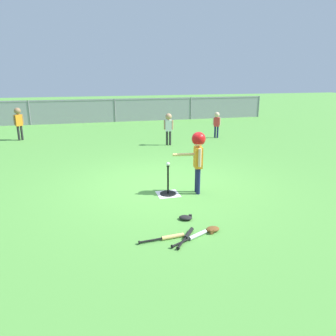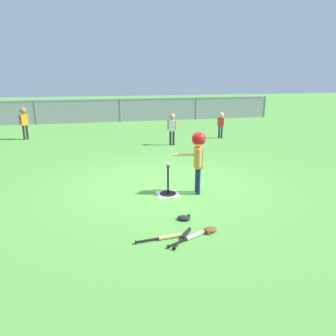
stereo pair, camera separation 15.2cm
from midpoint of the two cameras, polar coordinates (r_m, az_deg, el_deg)
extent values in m
plane|color=#51933D|center=(7.11, -0.12, -2.98)|extent=(60.00, 60.00, 0.00)
cube|color=white|center=(6.57, 0.67, -4.58)|extent=(0.44, 0.44, 0.01)
cylinder|color=black|center=(6.57, 0.67, -4.51)|extent=(0.32, 0.32, 0.03)
cylinder|color=black|center=(6.47, 0.67, -2.04)|extent=(0.04, 0.04, 0.57)
cylinder|color=black|center=(6.39, 0.68, 0.31)|extent=(0.06, 0.06, 0.02)
sphere|color=white|center=(6.38, 0.68, 0.72)|extent=(0.07, 0.07, 0.07)
cylinder|color=#191E4C|center=(6.52, 5.99, -2.36)|extent=(0.08, 0.08, 0.54)
cylinder|color=#191E4C|center=(6.63, 5.78, -2.04)|extent=(0.08, 0.08, 0.54)
cube|color=orange|center=(6.45, 6.01, 1.84)|extent=(0.17, 0.26, 0.42)
cylinder|color=beige|center=(6.30, 6.29, 1.76)|extent=(0.06, 0.06, 0.36)
cylinder|color=beige|center=(6.58, 5.75, 2.41)|extent=(0.06, 0.06, 0.36)
sphere|color=beige|center=(6.37, 6.10, 4.81)|extent=(0.24, 0.24, 0.24)
sphere|color=red|center=(6.36, 6.10, 5.07)|extent=(0.27, 0.27, 0.27)
cylinder|color=#DBB266|center=(6.39, 4.18, 2.36)|extent=(0.60, 0.13, 0.06)
cylinder|color=#191E4C|center=(12.46, 9.74, 6.17)|extent=(0.07, 0.07, 0.43)
cylinder|color=#191E4C|center=(12.48, 9.31, 6.20)|extent=(0.07, 0.07, 0.43)
cube|color=red|center=(12.41, 9.61, 7.93)|extent=(0.22, 0.20, 0.34)
cylinder|color=beige|center=(12.39, 10.17, 8.00)|extent=(0.05, 0.05, 0.29)
cylinder|color=beige|center=(12.42, 9.06, 8.08)|extent=(0.05, 0.05, 0.29)
sphere|color=beige|center=(12.37, 9.67, 9.18)|extent=(0.19, 0.19, 0.19)
cylinder|color=#262626|center=(11.05, 1.37, 5.26)|extent=(0.07, 0.07, 0.48)
cylinder|color=#262626|center=(11.05, 0.82, 5.26)|extent=(0.07, 0.07, 0.48)
cube|color=white|center=(10.97, 1.11, 7.44)|extent=(0.24, 0.18, 0.37)
cylinder|color=tan|center=(10.97, 1.81, 7.57)|extent=(0.05, 0.05, 0.32)
cylinder|color=tan|center=(10.97, 0.41, 7.58)|extent=(0.05, 0.05, 0.32)
sphere|color=tan|center=(10.93, 1.12, 9.01)|extent=(0.21, 0.21, 0.21)
cylinder|color=#262626|center=(13.10, -23.17, 5.79)|extent=(0.08, 0.08, 0.52)
cylinder|color=#262626|center=(13.06, -23.65, 5.71)|extent=(0.08, 0.08, 0.52)
cube|color=orange|center=(13.02, -23.64, 7.76)|extent=(0.27, 0.24, 0.41)
cylinder|color=#8C6647|center=(13.06, -23.06, 7.98)|extent=(0.06, 0.06, 0.35)
cylinder|color=#8C6647|center=(12.97, -24.26, 7.79)|extent=(0.06, 0.06, 0.35)
sphere|color=#8C6647|center=(12.98, -23.81, 9.20)|extent=(0.23, 0.23, 0.23)
cylinder|color=silver|center=(4.95, 5.62, -11.65)|extent=(0.33, 0.21, 0.06)
cylinder|color=black|center=(4.74, 2.64, -12.94)|extent=(0.32, 0.18, 0.03)
cylinder|color=black|center=(4.64, 1.03, -13.61)|extent=(0.04, 0.05, 0.05)
cylinder|color=#DBB266|center=(4.89, 1.22, -11.93)|extent=(0.35, 0.09, 0.06)
cylinder|color=black|center=(4.80, -2.73, -12.53)|extent=(0.34, 0.06, 0.03)
cylinder|color=black|center=(4.76, -4.76, -12.82)|extent=(0.02, 0.05, 0.05)
cylinder|color=black|center=(4.99, 4.06, -11.39)|extent=(0.23, 0.29, 0.06)
cylinder|color=black|center=(4.73, 2.77, -13.02)|extent=(0.21, 0.27, 0.03)
cylinder|color=black|center=(4.60, 2.06, -13.89)|extent=(0.05, 0.04, 0.05)
ellipsoid|color=black|center=(5.47, 3.59, -8.73)|extent=(0.27, 0.25, 0.07)
cube|color=black|center=(5.52, 4.43, -8.50)|extent=(0.06, 0.06, 0.06)
ellipsoid|color=brown|center=(5.13, 8.27, -10.66)|extent=(0.24, 0.20, 0.07)
cube|color=brown|center=(5.04, 8.05, -11.14)|extent=(0.06, 0.05, 0.06)
cylinder|color=slate|center=(16.82, -21.97, 9.04)|extent=(0.06, 0.06, 1.15)
cylinder|color=slate|center=(16.71, -8.12, 9.99)|extent=(0.06, 0.06, 1.15)
cylinder|color=slate|center=(17.54, 5.22, 10.37)|extent=(0.06, 0.06, 1.15)
cylinder|color=slate|center=(19.18, 16.82, 10.26)|extent=(0.06, 0.06, 1.15)
cube|color=gray|center=(16.66, -8.19, 11.76)|extent=(16.00, 0.03, 0.03)
cube|color=gray|center=(16.71, -8.12, 9.99)|extent=(16.00, 0.01, 1.15)
camera|label=1|loc=(0.08, -89.32, 0.20)|focal=34.75mm
camera|label=2|loc=(0.08, 90.68, -0.20)|focal=34.75mm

